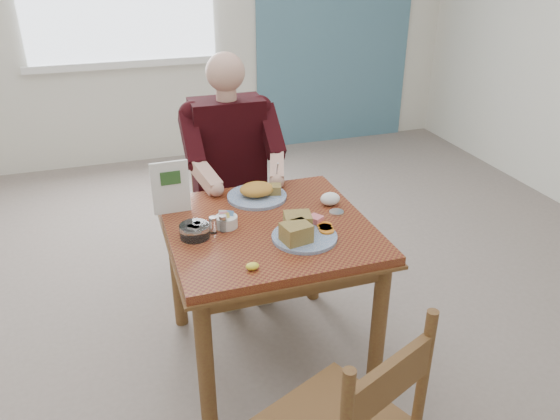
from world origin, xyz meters
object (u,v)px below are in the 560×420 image
object	(u,v)px
table	(269,245)
near_plate	(301,231)
far_plate	(258,192)
chair_far	(230,205)
diner	(231,158)

from	to	relation	value
table	near_plate	bearing A→B (deg)	-59.46
far_plate	chair_far	bearing A→B (deg)	93.84
near_plate	far_plate	distance (m)	0.46
table	chair_far	world-z (taller)	chair_far
diner	near_plate	bearing A→B (deg)	-83.59
diner	near_plate	distance (m)	0.88
table	diner	bearing A→B (deg)	90.00
diner	far_plate	bearing A→B (deg)	-85.35
table	diner	world-z (taller)	diner
far_plate	table	bearing A→B (deg)	-96.90
table	near_plate	distance (m)	0.24
diner	near_plate	size ratio (longest dim) A/B	4.50
diner	near_plate	world-z (taller)	diner
chair_far	far_plate	bearing A→B (deg)	-86.16
near_plate	far_plate	bearing A→B (deg)	98.06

